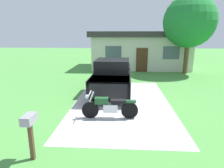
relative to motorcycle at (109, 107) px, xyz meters
The scene contains 7 objects.
ground_plane 2.00m from the motorcycle, 76.27° to the left, with size 80.00×80.00×0.00m, color #4E9342.
driveway_pad 2.00m from the motorcycle, 76.27° to the left, with size 4.56×8.11×0.01m, color #BBBBBB.
motorcycle is the anchor object (origin of this frame).
pickup_truck 3.96m from the motorcycle, 91.12° to the left, with size 2.12×5.67×1.90m.
mailbox 3.35m from the motorcycle, 123.66° to the right, with size 0.26×0.48×1.26m.
shade_tree 11.71m from the motorcycle, 58.86° to the left, with size 4.16×4.16×6.33m.
neighbor_house 12.90m from the motorcycle, 80.47° to the left, with size 9.60×5.60×3.50m.
Camera 1 is at (0.07, -9.04, 3.21)m, focal length 31.16 mm.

